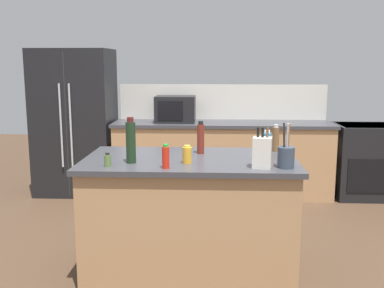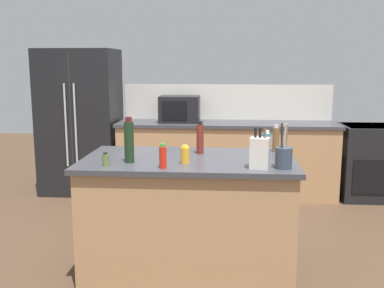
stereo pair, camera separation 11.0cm
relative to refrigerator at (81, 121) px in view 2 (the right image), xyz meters
The scene contains 16 objects.
ground_plane 2.92m from the refrigerator, 54.47° to the right, with size 14.00×14.00×0.00m, color #473323.
back_counter_run 1.96m from the refrigerator, ahead, with size 2.76×0.66×0.94m.
wall_backsplash 1.94m from the refrigerator, ahead, with size 2.72×0.03×0.46m, color beige.
kitchen_island 2.80m from the refrigerator, 54.47° to the right, with size 1.66×0.94×0.94m.
refrigerator is the anchor object (origin of this frame).
range_oven 3.74m from the refrigerator, ahead, with size 0.76×0.65×0.92m.
microwave 1.32m from the refrigerator, ahead, with size 0.50×0.39×0.33m.
knife_block 3.34m from the refrigerator, 50.19° to the right, with size 0.15×0.12×0.29m.
utensil_crock 3.43m from the refrigerator, 47.80° to the right, with size 0.12×0.12×0.32m.
spice_jar_oregano 2.77m from the refrigerator, 68.12° to the right, with size 0.05×0.05×0.10m.
wine_bottle 2.71m from the refrigerator, 64.21° to the right, with size 0.07×0.07×0.34m.
pepper_grinder 3.02m from the refrigerator, 39.86° to the right, with size 0.06×0.06×0.23m.
hot_sauce_bottle 2.98m from the refrigerator, 60.81° to the right, with size 0.05×0.05×0.17m.
vinegar_bottle 2.67m from the refrigerator, 50.74° to the right, with size 0.06×0.06×0.27m.
dish_soap_bottle 3.10m from the refrigerator, 44.32° to the right, with size 0.07×0.07×0.21m.
honey_jar 2.91m from the refrigerator, 56.76° to the right, with size 0.07×0.07×0.14m.
Camera 2 is at (0.29, -3.43, 1.67)m, focal length 42.00 mm.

